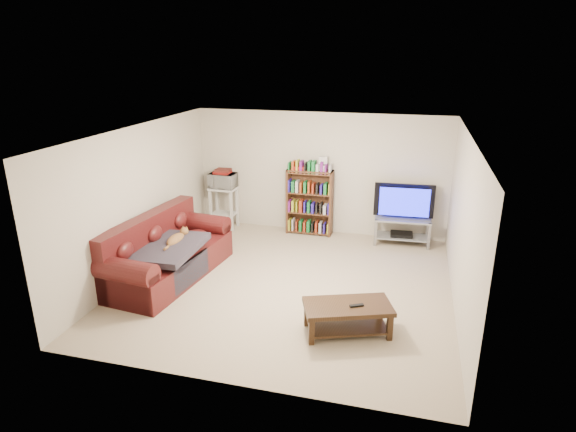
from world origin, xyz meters
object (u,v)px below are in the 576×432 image
(coffee_table, at_px, (347,313))
(tv_stand, at_px, (402,227))
(sofa, at_px, (165,256))
(bookshelf, at_px, (310,201))

(coffee_table, xyz_separation_m, tv_stand, (0.57, 3.31, 0.06))
(tv_stand, bearing_deg, coffee_table, -102.72)
(sofa, distance_m, coffee_table, 3.24)
(tv_stand, height_order, bookshelf, bookshelf)
(tv_stand, relative_size, bookshelf, 0.80)
(sofa, relative_size, tv_stand, 2.34)
(coffee_table, height_order, bookshelf, bookshelf)
(sofa, height_order, bookshelf, bookshelf)
(bookshelf, bearing_deg, coffee_table, -69.38)
(coffee_table, bearing_deg, tv_stand, 59.97)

